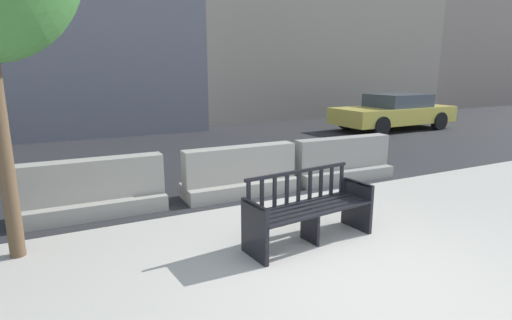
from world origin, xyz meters
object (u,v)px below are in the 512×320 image
jersey_barrier_centre (240,175)px  car_taxi_near (394,112)px  jersey_barrier_left (95,192)px  jersey_barrier_right (342,163)px  street_bench (309,211)px

jersey_barrier_centre → car_taxi_near: size_ratio=0.44×
jersey_barrier_left → jersey_barrier_right: (4.50, -0.11, 0.00)m
jersey_barrier_centre → jersey_barrier_left: same height
car_taxi_near → jersey_barrier_right: bearing=-142.5°
jersey_barrier_centre → car_taxi_near: (8.10, 4.51, 0.30)m
jersey_barrier_left → jersey_barrier_right: same height
jersey_barrier_left → jersey_barrier_right: 4.50m
jersey_barrier_centre → jersey_barrier_left: size_ratio=1.00×
jersey_barrier_centre → car_taxi_near: 9.28m
jersey_barrier_centre → car_taxi_near: car_taxi_near is taller
jersey_barrier_left → car_taxi_near: bearing=23.1°
jersey_barrier_right → car_taxi_near: 7.50m
street_bench → jersey_barrier_right: street_bench is taller
jersey_barrier_left → jersey_barrier_centre: bearing=-1.5°
jersey_barrier_right → car_taxi_near: (5.95, 4.56, 0.30)m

